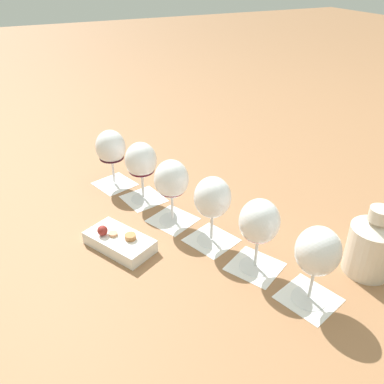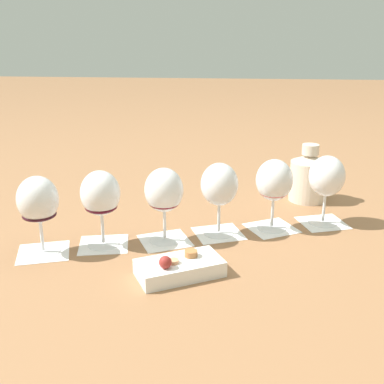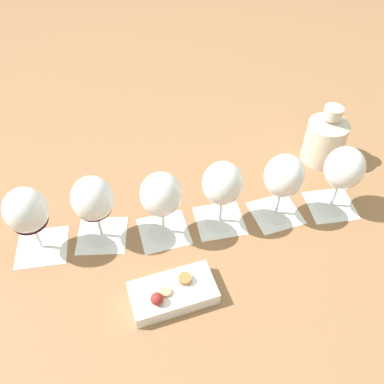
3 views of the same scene
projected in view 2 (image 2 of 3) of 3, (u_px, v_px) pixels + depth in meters
The scene contains 15 objects.
ground_plane at pixel (194, 237), 1.19m from camera, with size 8.00×8.00×0.00m, color #936642.
tasting_card_0 at pixel (323, 223), 1.28m from camera, with size 0.14×0.14×0.00m.
tasting_card_1 at pixel (272, 228), 1.24m from camera, with size 0.15×0.15×0.00m.
tasting_card_2 at pixel (219, 233), 1.21m from camera, with size 0.15×0.14×0.00m.
tasting_card_3 at pixel (165, 240), 1.17m from camera, with size 0.15×0.15×0.00m.
tasting_card_4 at pixel (104, 244), 1.15m from camera, with size 0.14×0.13×0.00m.
tasting_card_5 at pixel (44, 252), 1.11m from camera, with size 0.14×0.14×0.00m.
wine_glass_0 at pixel (327, 179), 1.24m from camera, with size 0.09×0.09×0.18m.
wine_glass_1 at pixel (274, 183), 1.21m from camera, with size 0.09×0.09×0.18m.
wine_glass_2 at pixel (219, 188), 1.17m from camera, with size 0.09×0.09×0.18m.
wine_glass_3 at pixel (164, 193), 1.13m from camera, with size 0.09×0.09×0.18m.
wine_glass_4 at pixel (101, 197), 1.11m from camera, with size 0.09×0.09×0.18m.
wine_glass_5 at pixel (38, 203), 1.07m from camera, with size 0.09×0.09×0.18m.
ceramic_vase at pixel (308, 176), 1.43m from camera, with size 0.11×0.11×0.17m.
snack_dish at pixel (179, 268), 1.00m from camera, with size 0.20×0.16×0.06m.
Camera 2 is at (-0.10, 1.09, 0.49)m, focal length 45.00 mm.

